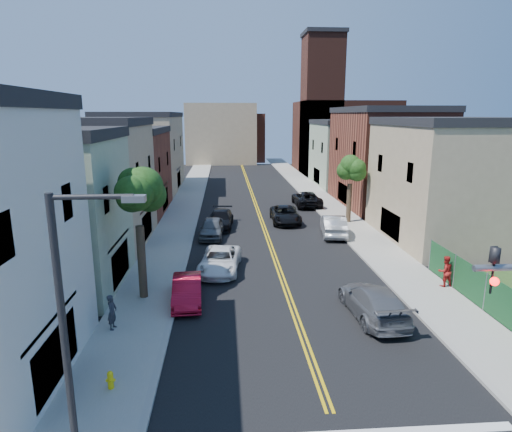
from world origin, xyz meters
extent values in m
cube|color=gray|center=(-7.90, 40.00, 0.07)|extent=(3.20, 100.00, 0.15)
cube|color=gray|center=(7.90, 40.00, 0.07)|extent=(3.20, 100.00, 0.15)
cube|color=gray|center=(-6.15, 40.00, 0.07)|extent=(0.30, 100.00, 0.15)
cube|color=gray|center=(6.15, 40.00, 0.07)|extent=(0.30, 100.00, 0.15)
cube|color=gray|center=(-14.00, 16.00, 4.25)|extent=(9.00, 8.00, 8.50)
cube|color=#998466|center=(-14.00, 25.00, 4.50)|extent=(9.00, 10.00, 9.00)
cube|color=brown|center=(-14.00, 36.00, 4.00)|extent=(9.00, 12.00, 8.00)
cube|color=#998466|center=(-14.00, 50.00, 4.75)|extent=(9.00, 16.00, 9.50)
cube|color=#998466|center=(14.00, 24.00, 4.50)|extent=(9.00, 12.00, 9.00)
cube|color=brown|center=(14.00, 38.00, 5.00)|extent=(9.00, 14.00, 10.00)
cube|color=gray|center=(14.00, 52.00, 4.25)|extent=(9.00, 12.00, 8.50)
cube|color=#4C2319|center=(17.50, 68.00, 6.00)|extent=(16.00, 14.00, 12.00)
cube|color=#4C2319|center=(12.50, 64.00, 11.00)|extent=(6.00, 6.00, 22.00)
cube|color=black|center=(12.50, 64.00, 22.30)|extent=(6.40, 6.40, 0.60)
cube|color=#998466|center=(-4.00, 82.00, 6.00)|extent=(14.00, 8.00, 12.00)
cube|color=brown|center=(0.00, 86.00, 5.00)|extent=(10.00, 8.00, 10.00)
cube|color=#143F1E|center=(9.50, 9.50, 1.10)|extent=(0.04, 15.00, 1.90)
cylinder|color=#332219|center=(-7.90, 14.00, 2.13)|extent=(0.44, 0.44, 3.96)
sphere|color=#18320D|center=(-7.90, 14.00, 6.45)|extent=(5.20, 5.20, 5.20)
sphere|color=#18320D|center=(-7.38, 13.61, 7.49)|extent=(3.90, 3.90, 3.90)
sphere|color=#18320D|center=(-8.42, 14.52, 5.93)|extent=(3.64, 3.64, 3.64)
cylinder|color=#332219|center=(7.90, 30.00, 1.91)|extent=(0.44, 0.44, 3.52)
sphere|color=#18320D|center=(7.90, 30.00, 5.65)|extent=(4.40, 4.40, 4.40)
sphere|color=#18320D|center=(8.34, 29.67, 6.53)|extent=(3.30, 3.30, 3.30)
sphere|color=#18320D|center=(7.46, 30.44, 5.21)|extent=(3.08, 3.08, 3.08)
imported|color=black|center=(2.00, -0.50, 6.70)|extent=(0.16, 0.20, 1.00)
sphere|color=#FF0C0C|center=(2.00, -0.62, 6.50)|extent=(0.18, 0.18, 0.18)
cylinder|color=black|center=(-7.20, 1.00, 4.15)|extent=(0.18, 0.18, 8.00)
cylinder|color=black|center=(-6.30, 1.00, 8.05)|extent=(1.80, 0.12, 0.12)
cube|color=slate|center=(-5.40, 1.00, 8.00)|extent=(0.50, 0.25, 0.15)
imported|color=red|center=(-5.50, 13.36, 0.70)|extent=(1.73, 4.34, 1.41)
imported|color=white|center=(-3.80, 18.09, 0.72)|extent=(2.99, 5.44, 1.44)
imported|color=#515458|center=(-4.52, 26.11, 0.79)|extent=(2.18, 4.75, 1.58)
imported|color=black|center=(-3.86, 29.23, 0.76)|extent=(2.55, 5.38, 1.51)
imported|color=#56585D|center=(3.80, 11.03, 0.79)|extent=(2.51, 5.58, 1.59)
imported|color=black|center=(5.50, 25.60, 0.66)|extent=(1.80, 3.97, 1.32)
imported|color=#A0A3A8|center=(5.50, 26.00, 0.86)|extent=(2.52, 5.42, 1.72)
imported|color=black|center=(5.50, 37.97, 0.81)|extent=(2.70, 5.83, 1.62)
imported|color=black|center=(2.14, 30.62, 0.76)|extent=(2.60, 5.49, 1.52)
imported|color=#292A32|center=(-8.66, 10.38, 0.97)|extent=(0.46, 0.64, 1.65)
imported|color=#A41B19|center=(9.10, 14.28, 1.05)|extent=(0.95, 0.78, 1.80)
cylinder|color=yellow|center=(-7.64, 5.78, 0.42)|extent=(0.22, 0.22, 0.54)
sphere|color=yellow|center=(-7.64, 5.78, 0.72)|extent=(0.22, 0.22, 0.22)
cylinder|color=yellow|center=(-7.64, 5.78, 0.47)|extent=(0.33, 0.11, 0.11)
cylinder|color=yellow|center=(-7.64, 5.78, 0.47)|extent=(0.11, 0.33, 0.11)
camera|label=1|loc=(-3.41, -8.57, 9.79)|focal=30.73mm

